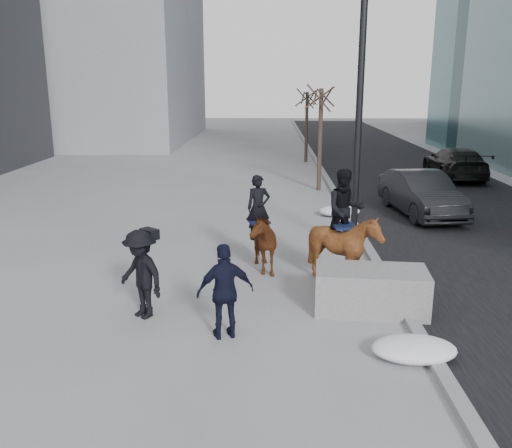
{
  "coord_description": "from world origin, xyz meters",
  "views": [
    {
      "loc": [
        0.27,
        -10.09,
        4.47
      ],
      "look_at": [
        0.0,
        1.2,
        1.5
      ],
      "focal_mm": 38.0,
      "sensor_mm": 36.0,
      "label": 1
    }
  ],
  "objects_px": {
    "planter": "(371,290)",
    "mounted_right": "(344,240)",
    "car_near": "(421,194)",
    "mounted_left": "(258,235)"
  },
  "relations": [
    {
      "from": "planter",
      "to": "mounted_right",
      "type": "distance_m",
      "value": 1.6
    },
    {
      "from": "car_near",
      "to": "mounted_left",
      "type": "relative_size",
      "value": 1.96
    },
    {
      "from": "car_near",
      "to": "mounted_left",
      "type": "bearing_deg",
      "value": -141.15
    },
    {
      "from": "planter",
      "to": "car_near",
      "type": "xyz_separation_m",
      "value": [
        3.2,
        8.21,
        0.31
      ]
    },
    {
      "from": "mounted_right",
      "to": "car_near",
      "type": "bearing_deg",
      "value": 62.28
    },
    {
      "from": "mounted_right",
      "to": "mounted_left",
      "type": "bearing_deg",
      "value": 152.19
    },
    {
      "from": "mounted_left",
      "to": "car_near",
      "type": "bearing_deg",
      "value": 46.29
    },
    {
      "from": "car_near",
      "to": "mounted_right",
      "type": "xyz_separation_m",
      "value": [
        -3.56,
        -6.78,
        0.31
      ]
    },
    {
      "from": "mounted_left",
      "to": "mounted_right",
      "type": "distance_m",
      "value": 2.2
    },
    {
      "from": "car_near",
      "to": "mounted_right",
      "type": "relative_size",
      "value": 1.73
    }
  ]
}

